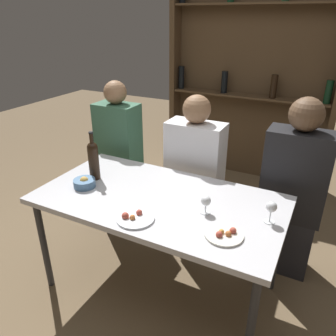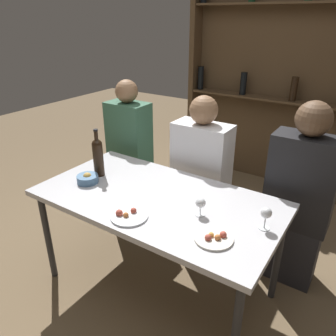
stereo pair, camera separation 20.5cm
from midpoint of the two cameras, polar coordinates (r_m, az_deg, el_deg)
name	(u,v)px [view 1 (the left image)]	position (r m, az deg, el deg)	size (l,w,h in m)	color
ground_plane	(160,285)	(2.47, -3.89, -19.82)	(10.00, 10.00, 0.00)	brown
dining_table	(159,205)	(2.05, -4.42, -6.57)	(1.52, 0.80, 0.72)	silver
wine_rack_wall	(250,85)	(3.70, 12.46, 13.97)	(1.79, 0.21, 2.11)	#4C3823
wine_bottle	(93,159)	(2.27, -15.41, 1.53)	(0.07, 0.07, 0.34)	black
wine_glass_0	(206,202)	(1.84, 3.45, -5.97)	(0.06, 0.06, 0.11)	silver
wine_glass_1	(271,208)	(1.80, 14.49, -6.84)	(0.06, 0.06, 0.13)	silver
food_plate_0	(224,234)	(1.70, 6.37, -11.51)	(0.20, 0.20, 0.04)	silver
food_plate_1	(135,218)	(1.83, -9.05, -8.65)	(0.21, 0.21, 0.04)	silver
snack_bowl	(84,183)	(2.22, -16.93, -2.54)	(0.14, 0.14, 0.07)	#4C7299
seated_person_left	(120,159)	(2.90, -10.43, 1.57)	(0.36, 0.22, 1.27)	#26262B
seated_person_center	(194,178)	(2.57, 2.32, -1.79)	(0.43, 0.22, 1.23)	#26262B
seated_person_right	(292,195)	(2.38, 18.48, -4.59)	(0.42, 0.22, 1.29)	#26262B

